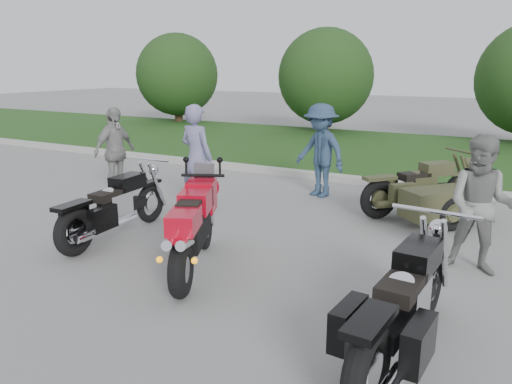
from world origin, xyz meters
The scene contains 13 objects.
ground centered at (0.00, 0.00, 0.00)m, with size 80.00×80.00×0.00m, color gray.
curb centered at (0.00, 6.00, 0.07)m, with size 60.00×0.30×0.15m, color #A6A39C.
grass_strip centered at (0.00, 10.15, 0.07)m, with size 60.00×8.00×0.14m, color #25521C.
tree_far_left centered at (-10.00, 13.50, 2.19)m, with size 3.60×3.60×4.00m.
tree_mid_left centered at (-3.00, 13.50, 2.19)m, with size 3.60×3.60×4.00m.
sportbike_red centered at (0.34, 0.13, 0.63)m, with size 1.09×2.12×1.07m.
cruiser_left centered at (-1.49, 0.55, 0.48)m, with size 0.47×2.42×0.93m.
cruiser_right centered at (3.17, -0.68, 0.51)m, with size 0.49×2.58×0.99m.
cruiser_sidecar centered at (2.65, 3.84, 0.44)m, with size 2.02×2.19×0.93m.
person_stripe centered at (-1.33, 2.61, 0.97)m, with size 0.71×0.46×1.94m, color slate.
person_grey centered at (3.56, 1.86, 0.89)m, with size 0.87×0.68×1.79m, color gray.
person_denim centered at (0.34, 4.54, 0.94)m, with size 1.22×0.70×1.88m, color navy.
person_back centered at (-3.41, 2.67, 0.90)m, with size 1.06×0.44×1.80m, color gray.
Camera 1 is at (3.95, -4.81, 2.62)m, focal length 35.00 mm.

